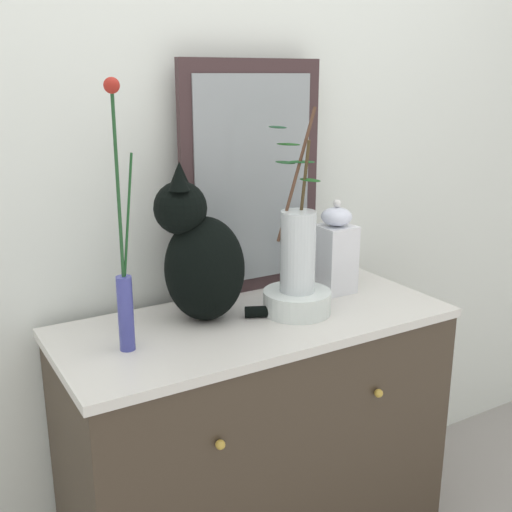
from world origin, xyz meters
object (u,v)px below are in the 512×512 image
mirror_leaning (252,180)px  cat_sitting (200,256)px  vase_glass_clear (298,247)px  jar_lidded_porcelain (335,251)px  sideboard (256,449)px  bowl_porcelain (297,302)px  vase_slim_green (124,274)px

mirror_leaning → cat_sitting: (-0.25, -0.15, -0.16)m
vase_glass_clear → jar_lidded_porcelain: vase_glass_clear is taller
mirror_leaning → vase_glass_clear: mirror_leaning is taller
cat_sitting → vase_glass_clear: size_ratio=0.85×
vase_glass_clear → jar_lidded_porcelain: size_ratio=1.74×
sideboard → vase_glass_clear: vase_glass_clear is taller
sideboard → jar_lidded_porcelain: 0.64m
mirror_leaning → bowl_porcelain: mirror_leaning is taller
bowl_porcelain → vase_glass_clear: bearing=70.3°
sideboard → jar_lidded_porcelain: jar_lidded_porcelain is taller
bowl_porcelain → jar_lidded_porcelain: jar_lidded_porcelain is taller
bowl_porcelain → vase_glass_clear: vase_glass_clear is taller
mirror_leaning → jar_lidded_porcelain: size_ratio=2.40×
vase_slim_green → bowl_porcelain: 0.52m
sideboard → mirror_leaning: bearing=62.4°
sideboard → jar_lidded_porcelain: (0.33, 0.07, 0.55)m
sideboard → vase_glass_clear: bearing=-7.8°
cat_sitting → vase_slim_green: vase_slim_green is taller
cat_sitting → vase_slim_green: bearing=-160.6°
cat_sitting → bowl_porcelain: size_ratio=2.24×
bowl_porcelain → jar_lidded_porcelain: size_ratio=0.66×
vase_slim_green → bowl_porcelain: vase_slim_green is taller
mirror_leaning → vase_slim_green: (-0.49, -0.23, -0.15)m
vase_slim_green → vase_glass_clear: bearing=-0.2°
sideboard → vase_slim_green: (-0.37, -0.02, 0.61)m
cat_sitting → vase_glass_clear: 0.27m
cat_sitting → bowl_porcelain: cat_sitting is taller
mirror_leaning → jar_lidded_porcelain: (0.21, -0.14, -0.22)m
sideboard → jar_lidded_porcelain: size_ratio=3.79×
vase_slim_green → jar_lidded_porcelain: size_ratio=2.22×
bowl_porcelain → vase_slim_green: bearing=179.5°
vase_slim_green → bowl_porcelain: (0.50, -0.00, -0.16)m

